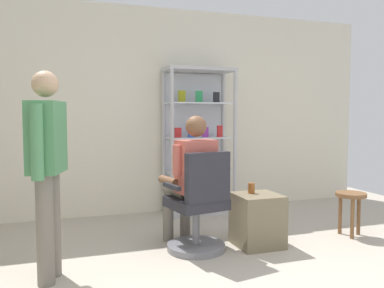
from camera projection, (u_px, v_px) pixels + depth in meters
back_wall at (164, 111)px, 5.35m from camera, size 6.00×0.10×2.70m
display_cabinet_main at (197, 140)px, 5.28m from camera, size 0.90×0.45×1.90m
office_chair at (199, 211)px, 3.76m from camera, size 0.61×0.57×0.96m
seated_shopkeeper at (190, 175)px, 3.88m from camera, size 0.54×0.61×1.29m
storage_crate at (257, 220)px, 3.94m from camera, size 0.43×0.43×0.52m
tea_glass at (251, 188)px, 3.97m from camera, size 0.07×0.07×0.10m
standing_customer at (47, 162)px, 3.07m from camera, size 0.31×0.51×1.63m
wooden_stool at (351, 202)px, 4.26m from camera, size 0.32×0.32×0.47m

